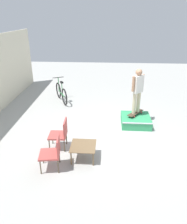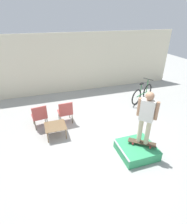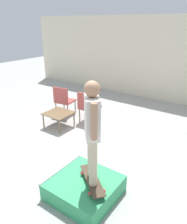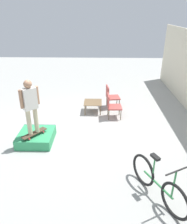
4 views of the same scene
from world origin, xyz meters
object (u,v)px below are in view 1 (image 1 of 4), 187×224
coffee_table (83,147)px  patio_chair_right (61,133)px  person_skater (138,88)px  skateboard_on_ramp (135,113)px  patio_chair_left (53,151)px  bicycle (61,93)px  skate_ramp_box (136,120)px

coffee_table → patio_chair_right: size_ratio=0.77×
person_skater → coffee_table: 3.06m
skateboard_on_ramp → patio_chair_left: size_ratio=0.83×
skateboard_on_ramp → bicycle: bearing=95.8°
skate_ramp_box → patio_chair_left: patio_chair_left is taller
patio_chair_right → person_skater: bearing=125.6°
person_skater → bicycle: bearing=106.4°
coffee_table → bicycle: size_ratio=0.45×
coffee_table → patio_chair_right: 0.89m
person_skater → skateboard_on_ramp: bearing=138.4°
skate_ramp_box → person_skater: bearing=2.4°
patio_chair_left → skateboard_on_ramp: bearing=131.5°
skate_ramp_box → patio_chair_left: size_ratio=1.17×
coffee_table → bicycle: bearing=19.1°
skate_ramp_box → coffee_table: size_ratio=1.52×
person_skater → coffee_table: (-2.37, 1.68, -0.98)m
person_skater → patio_chair_left: size_ratio=1.76×
patio_chair_left → bicycle: (4.82, 0.78, -0.12)m
skateboard_on_ramp → coffee_table: 2.90m
skateboard_on_ramp → patio_chair_right: bearing=165.8°
person_skater → patio_chair_left: 3.81m
skateboard_on_ramp → patio_chair_left: 3.72m
coffee_table → patio_chair_left: 0.88m
bicycle → person_skater: bearing=-149.2°
bicycle → coffee_table: bearing=171.8°
bicycle → skateboard_on_ramp: bearing=-149.2°
patio_chair_left → bicycle: 4.89m
patio_chair_right → skate_ramp_box: bearing=123.0°
person_skater → bicycle: size_ratio=1.03×
skateboard_on_ramp → patio_chair_left: (-2.84, 2.40, 0.13)m
coffee_table → patio_chair_right: bearing=56.0°
patio_chair_left → skate_ramp_box: bearing=129.8°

